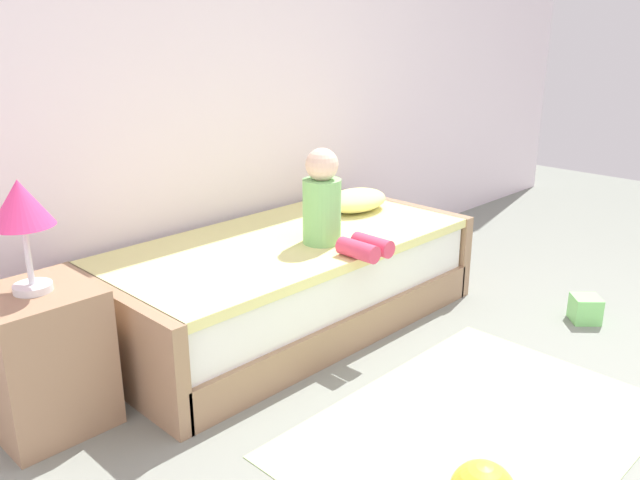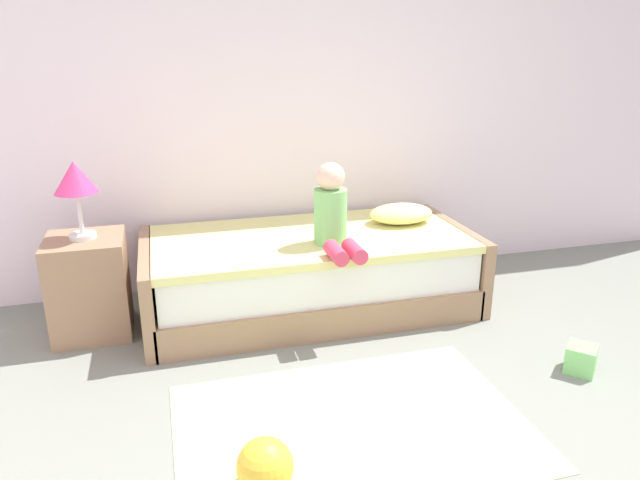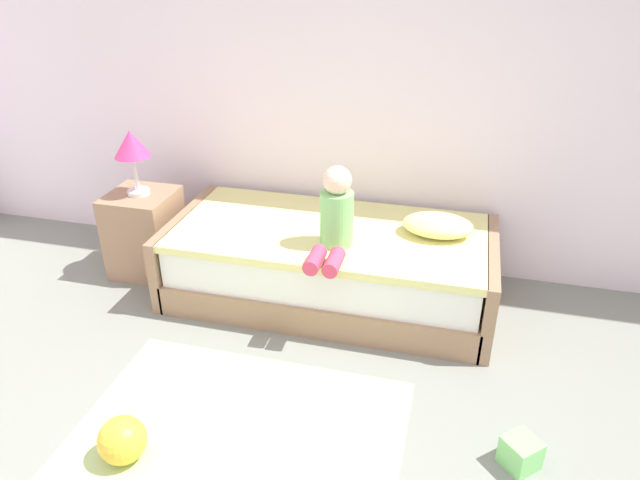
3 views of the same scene
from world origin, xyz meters
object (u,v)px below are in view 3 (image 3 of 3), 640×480
Objects in this scene: child_figure at (335,217)px; toy_block at (521,453)px; table_lamp at (132,147)px; toy_ball at (122,440)px; nightstand at (145,233)px; pillow at (438,225)px; bed at (329,264)px.

child_figure is 3.45× the size of toy_block.
table_lamp reaches higher than toy_block.
child_figure reaches higher than toy_ball.
pillow is at bearing 2.64° from nightstand.
bed is 1.70m from toy_ball.
nightstand is 2.66× the size of toy_ball.
child_figure is 1.58m from toy_block.
pillow reaches higher than toy_ball.
nightstand is 0.64m from table_lamp.
pillow is at bearing 112.06° from toy_block.
bed is 9.36× the size of toy_ball.
child_figure is at bearing -9.31° from nightstand.
pillow is at bearing 8.48° from bed.
table_lamp reaches higher than pillow.
toy_ball is at bearing -64.73° from table_lamp.
toy_block is (2.54, -1.18, -0.23)m from nightstand.
table_lamp is 1.47m from child_figure.
pillow is (2.02, 0.09, 0.26)m from nightstand.
table_lamp reaches higher than child_figure.
table_lamp is 2.06m from pillow.
toy_ball is at bearing -64.73° from nightstand.
child_figure is at bearing -9.31° from table_lamp.
pillow is 2.16m from toy_ball.
child_figure is at bearing 63.48° from toy_ball.
table_lamp reaches higher than toy_ball.
nightstand is at bearing -177.36° from pillow.
bed is at bearing -171.52° from pillow.
nightstand is (-1.35, 0.01, 0.05)m from bed.
table_lamp is at bearing -177.36° from pillow.
toy_ball is 1.53× the size of toy_block.
table_lamp is 1.95m from toy_ball.
child_figure is (1.44, -0.24, 0.40)m from nightstand.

